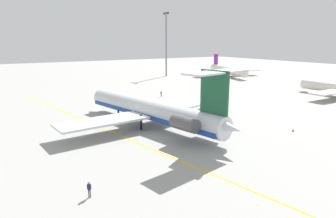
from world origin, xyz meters
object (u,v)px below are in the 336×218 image
object	(u,v)px
main_jetliner	(153,110)
safety_cone_wingtip	(293,130)
ground_crew_near_nose	(161,93)
safety_cone_tail	(144,99)
safety_cone_nose	(134,100)
ground_crew_near_tail	(89,188)
light_mast	(166,42)
airliner_far_left	(228,70)

from	to	relation	value
main_jetliner	safety_cone_wingtip	bearing A→B (deg)	-139.93
ground_crew_near_nose	safety_cone_wingtip	bearing A→B (deg)	-4.00
ground_crew_near_nose	safety_cone_tail	size ratio (longest dim) A/B	3.06
ground_crew_near_nose	safety_cone_nose	bearing A→B (deg)	-91.27
main_jetliner	ground_crew_near_tail	xyz separation A→B (m)	(19.05, -17.87, -2.04)
safety_cone_wingtip	light_mast	size ratio (longest dim) A/B	0.02
safety_cone_nose	safety_cone_tail	bearing A→B (deg)	74.24
main_jetliner	airliner_far_left	distance (m)	85.47
safety_cone_wingtip	safety_cone_nose	bearing A→B (deg)	-162.81
main_jetliner	safety_cone_nose	bearing A→B (deg)	-28.08
safety_cone_wingtip	main_jetliner	bearing A→B (deg)	-128.50
main_jetliner	airliner_far_left	xyz separation A→B (m)	(-52.91, 67.12, -0.39)
airliner_far_left	light_mast	world-z (taller)	light_mast
airliner_far_left	safety_cone_nose	world-z (taller)	airliner_far_left
ground_crew_near_nose	safety_cone_wingtip	world-z (taller)	ground_crew_near_nose
safety_cone_nose	safety_cone_wingtip	bearing A→B (deg)	17.19
airliner_far_left	safety_cone_nose	size ratio (longest dim) A/B	55.62
airliner_far_left	ground_crew_near_tail	distance (m)	111.37
ground_crew_near_nose	light_mast	world-z (taller)	light_mast
safety_cone_wingtip	light_mast	world-z (taller)	light_mast
ground_crew_near_nose	ground_crew_near_tail	xyz separation A→B (m)	(44.21, -34.11, 0.01)
ground_crew_near_nose	safety_cone_wingtip	size ratio (longest dim) A/B	3.06
ground_crew_near_nose	ground_crew_near_tail	size ratio (longest dim) A/B	0.99
safety_cone_tail	light_mast	size ratio (longest dim) A/B	0.02
safety_cone_wingtip	safety_cone_tail	distance (m)	39.85
light_mast	main_jetliner	bearing A→B (deg)	-32.79
airliner_far_left	ground_crew_near_nose	size ratio (longest dim) A/B	18.15
ground_crew_near_nose	ground_crew_near_tail	bearing A→B (deg)	-46.08
ground_crew_near_tail	safety_cone_wingtip	bearing A→B (deg)	-54.59
main_jetliner	safety_cone_tail	size ratio (longest dim) A/B	70.82
airliner_far_left	safety_cone_tail	world-z (taller)	airliner_far_left
ground_crew_near_tail	safety_cone_wingtip	distance (m)	37.44
main_jetliner	safety_cone_tail	distance (m)	25.43
ground_crew_near_tail	safety_cone_wingtip	world-z (taller)	ground_crew_near_tail
main_jetliner	airliner_far_left	size ratio (longest dim) A/B	1.27
ground_crew_near_tail	light_mast	size ratio (longest dim) A/B	0.06
ground_crew_near_tail	light_mast	bearing A→B (deg)	-5.45
airliner_far_left	safety_cone_tail	size ratio (longest dim) A/B	55.62
ground_crew_near_nose	main_jetliner	bearing A→B (deg)	-41.28
main_jetliner	safety_cone_tail	bearing A→B (deg)	-34.39
main_jetliner	safety_cone_wingtip	distance (m)	24.94
safety_cone_nose	safety_cone_wingtip	size ratio (longest dim) A/B	1.00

